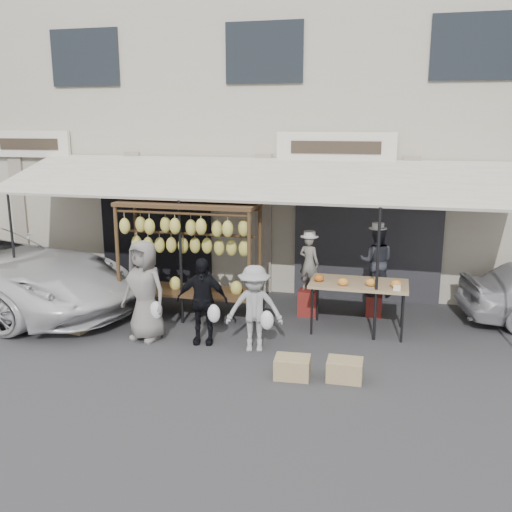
# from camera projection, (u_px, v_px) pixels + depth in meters

# --- Properties ---
(ground_plane) EXTENTS (90.00, 90.00, 0.00)m
(ground_plane) POSITION_uv_depth(u_px,v_px,m) (215.00, 351.00, 9.30)
(ground_plane) COLOR #2D2D30
(shophouse) EXTENTS (24.00, 6.15, 7.30)m
(shophouse) POSITION_uv_depth(u_px,v_px,m) (291.00, 122.00, 14.59)
(shophouse) COLOR #B2AD9B
(shophouse) RESTS_ON ground_plane
(awning) EXTENTS (10.00, 2.35, 2.92)m
(awning) POSITION_uv_depth(u_px,v_px,m) (250.00, 180.00, 10.86)
(awning) COLOR beige
(awning) RESTS_ON ground_plane
(banana_rack) EXTENTS (2.60, 0.90, 2.24)m
(banana_rack) POSITION_uv_depth(u_px,v_px,m) (188.00, 239.00, 10.42)
(banana_rack) COLOR #432B1A
(banana_rack) RESTS_ON ground_plane
(produce_table) EXTENTS (1.70, 0.90, 1.04)m
(produce_table) POSITION_uv_depth(u_px,v_px,m) (358.00, 285.00, 10.00)
(produce_table) COLOR #9F8062
(produce_table) RESTS_ON ground_plane
(vendor_left) EXTENTS (0.46, 0.37, 1.08)m
(vendor_left) POSITION_uv_depth(u_px,v_px,m) (309.00, 263.00, 10.82)
(vendor_left) COLOR slate
(vendor_left) RESTS_ON stool_left
(vendor_right) EXTENTS (0.66, 0.53, 1.33)m
(vendor_right) POSITION_uv_depth(u_px,v_px,m) (376.00, 261.00, 10.75)
(vendor_right) COLOR #292C34
(vendor_right) RESTS_ON stool_right
(customer_left) EXTENTS (0.96, 0.74, 1.73)m
(customer_left) POSITION_uv_depth(u_px,v_px,m) (145.00, 291.00, 9.65)
(customer_left) COLOR slate
(customer_left) RESTS_ON ground_plane
(customer_mid) EXTENTS (0.91, 0.49, 1.48)m
(customer_mid) POSITION_uv_depth(u_px,v_px,m) (202.00, 301.00, 9.52)
(customer_mid) COLOR black
(customer_mid) RESTS_ON ground_plane
(customer_right) EXTENTS (1.01, 0.71, 1.43)m
(customer_right) POSITION_uv_depth(u_px,v_px,m) (254.00, 308.00, 9.21)
(customer_right) COLOR gray
(customer_right) RESTS_ON ground_plane
(stool_left) EXTENTS (0.44, 0.44, 0.50)m
(stool_left) POSITION_uv_depth(u_px,v_px,m) (308.00, 302.00, 11.00)
(stool_left) COLOR maroon
(stool_left) RESTS_ON ground_plane
(stool_right) EXTENTS (0.30, 0.30, 0.41)m
(stool_right) POSITION_uv_depth(u_px,v_px,m) (374.00, 306.00, 10.96)
(stool_right) COLOR maroon
(stool_right) RESTS_ON ground_plane
(crate_near_a) EXTENTS (0.54, 0.42, 0.31)m
(crate_near_a) POSITION_uv_depth(u_px,v_px,m) (292.00, 367.00, 8.34)
(crate_near_a) COLOR tan
(crate_near_a) RESTS_ON ground_plane
(crate_near_b) EXTENTS (0.51, 0.39, 0.31)m
(crate_near_b) POSITION_uv_depth(u_px,v_px,m) (345.00, 370.00, 8.26)
(crate_near_b) COLOR tan
(crate_near_b) RESTS_ON ground_plane
(crate_far) EXTENTS (0.55, 0.45, 0.30)m
(crate_far) POSITION_uv_depth(u_px,v_px,m) (75.00, 323.00, 10.20)
(crate_far) COLOR tan
(crate_far) RESTS_ON ground_plane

